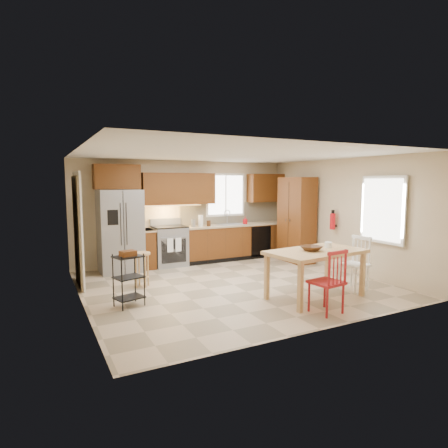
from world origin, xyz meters
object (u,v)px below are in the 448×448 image
fire_extinguisher (333,221)px  refrigerator (120,231)px  table_jar (328,246)px  utility_cart (129,280)px  range_stove (169,246)px  bar_stool (142,270)px  soap_bottle (245,220)px  pantry (296,220)px  dining_table (315,274)px  table_bowl (311,251)px  chair_red (326,281)px  chair_white (354,264)px

fire_extinguisher → refrigerator: bearing=155.5°
table_jar → utility_cart: table_jar is taller
range_stove → bar_stool: (-1.06, -1.50, -0.13)m
soap_bottle → bar_stool: size_ratio=0.29×
utility_cart → range_stove: bearing=42.8°
pantry → range_stove: bearing=161.7°
refrigerator → soap_bottle: bearing=-0.5°
dining_table → table_bowl: table_bowl is taller
soap_bottle → utility_cart: size_ratio=0.22×
table_bowl → soap_bottle: bearing=78.3°
pantry → chair_red: (-1.91, -3.19, -0.56)m
table_jar → range_stove: bearing=117.6°
range_stove → table_jar: (1.79, -3.42, 0.40)m
refrigerator → range_stove: bearing=3.0°
utility_cart → pantry: bearing=2.9°
refrigerator → fire_extinguisher: bearing=-24.5°
bar_stool → dining_table: bearing=-44.6°
chair_white → utility_cart: size_ratio=1.15×
refrigerator → utility_cart: bearing=-99.0°
dining_table → refrigerator: bearing=119.8°
soap_bottle → chair_white: soap_bottle is taller
chair_red → bar_stool: (-2.13, 2.67, -0.16)m
utility_cart → table_jar: bearing=-31.1°
chair_red → table_bowl: size_ratio=2.90×
utility_cart → bar_stool: bearing=48.8°
fire_extinguisher → chair_white: bearing=-119.3°
range_stove → dining_table: (1.42, -3.53, -0.05)m
table_jar → utility_cart: (-3.32, 0.91, -0.43)m
fire_extinguisher → chair_white: 1.76m
dining_table → utility_cart: (-2.96, 1.01, 0.02)m
table_bowl → bar_stool: (-2.37, 2.02, -0.49)m
table_bowl → utility_cart: bearing=160.4°
fire_extinguisher → chair_red: 3.07m
chair_red → chair_white: same height
range_stove → bar_stool: range_stove is taller
soap_bottle → utility_cart: soap_bottle is taller
dining_table → table_bowl: size_ratio=4.94×
dining_table → bar_stool: 3.20m
soap_bottle → chair_red: 4.23m
chair_white → bar_stool: chair_white is taller
pantry → chair_red: size_ratio=2.14×
refrigerator → utility_cart: refrigerator is taller
table_bowl → utility_cart: 3.05m
chair_white → utility_cart: (-3.91, 0.96, -0.06)m
range_stove → utility_cart: 2.95m
soap_bottle → table_bowl: size_ratio=0.56×
chair_red → fire_extinguisher: bearing=38.6°
pantry → bar_stool: 4.13m
dining_table → table_bowl: (-0.10, 0.00, 0.42)m
refrigerator → utility_cart: size_ratio=2.12×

